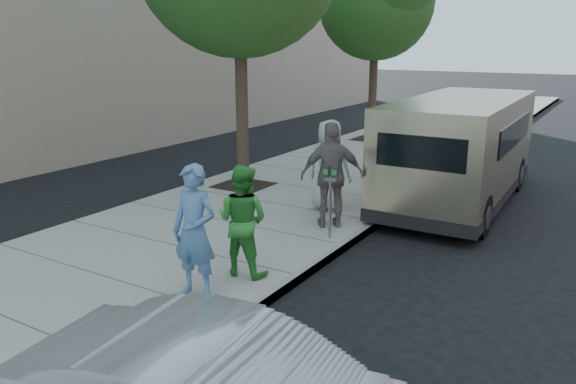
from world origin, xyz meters
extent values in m
plane|color=black|center=(0.00, 0.00, 0.00)|extent=(120.00, 120.00, 0.00)
cube|color=gray|center=(-1.00, 0.00, 0.07)|extent=(5.00, 60.00, 0.15)
cube|color=gray|center=(1.44, 0.00, 0.07)|extent=(0.12, 60.00, 0.16)
cube|color=black|center=(-2.30, 2.40, 0.15)|extent=(1.20, 1.20, 0.01)
cylinder|color=#38281E|center=(-2.30, 2.40, 2.13)|extent=(0.28, 0.28, 3.96)
cube|color=black|center=(-2.30, 10.00, 0.15)|extent=(1.20, 1.20, 0.01)
cylinder|color=#38281E|center=(-2.30, 10.00, 1.91)|extent=(0.28, 0.28, 3.52)
sphere|color=#1A4416|center=(-2.30, 10.00, 4.71)|extent=(3.80, 3.80, 3.80)
cylinder|color=gray|center=(1.13, 0.19, 0.66)|extent=(0.05, 0.05, 1.02)
cube|color=gray|center=(1.13, 0.19, 1.20)|extent=(0.21, 0.09, 0.07)
cube|color=#2D2D30|center=(1.05, 0.18, 1.33)|extent=(0.12, 0.11, 0.20)
cube|color=#2D2D30|center=(1.20, 0.21, 1.33)|extent=(0.12, 0.11, 0.20)
cube|color=#C8B690|center=(2.30, 3.98, 1.26)|extent=(2.20, 5.69, 2.08)
cube|color=#C8B690|center=(2.24, 7.07, 0.74)|extent=(1.94, 0.61, 0.89)
cube|color=black|center=(2.35, 1.14, 1.62)|extent=(1.57, 0.05, 0.58)
cylinder|color=black|center=(1.35, 5.83, 0.40)|extent=(0.29, 0.80, 0.80)
cylinder|color=black|center=(3.19, 5.86, 0.40)|extent=(0.29, 0.80, 0.80)
cylinder|color=black|center=(1.41, 1.98, 0.40)|extent=(0.29, 0.80, 0.80)
cylinder|color=black|center=(3.26, 2.02, 0.40)|extent=(0.29, 0.80, 0.80)
imported|color=#507FAA|center=(0.65, -2.76, 1.05)|extent=(0.69, 0.48, 1.79)
imported|color=green|center=(0.75, -1.85, 0.97)|extent=(0.85, 0.69, 1.64)
imported|color=#ADADAF|center=(0.31, 1.73, 1.06)|extent=(0.93, 0.64, 1.82)
imported|color=slate|center=(0.86, 0.77, 1.12)|extent=(1.20, 1.04, 1.94)
camera|label=1|loc=(5.32, -8.07, 3.46)|focal=35.00mm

